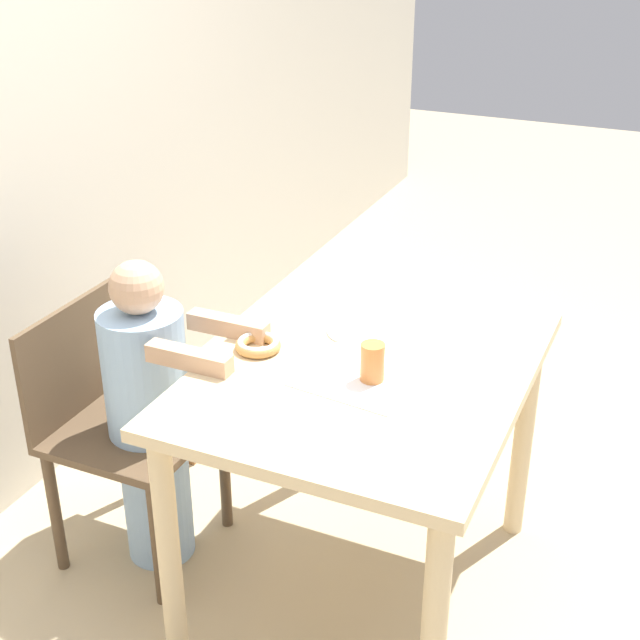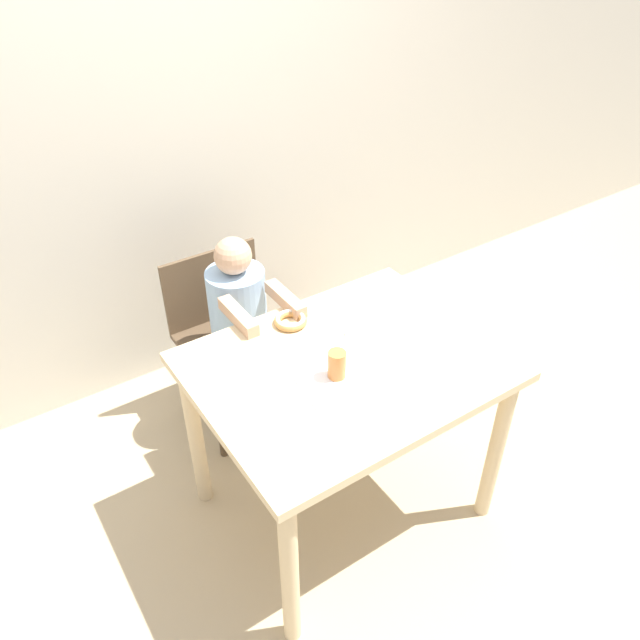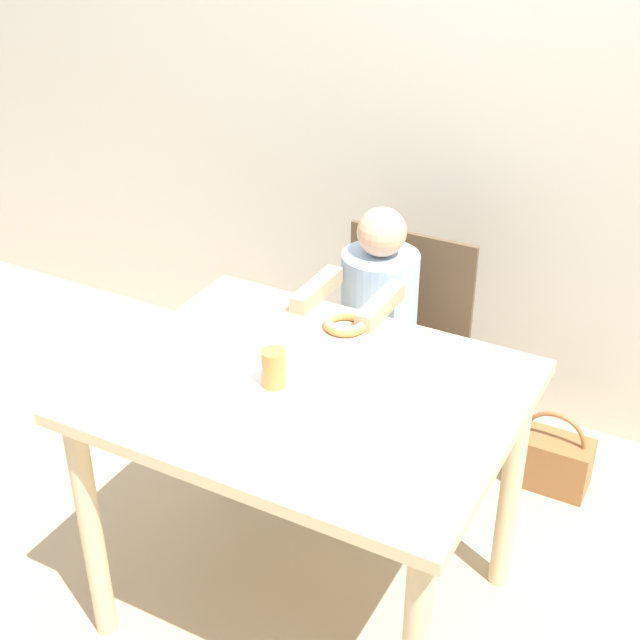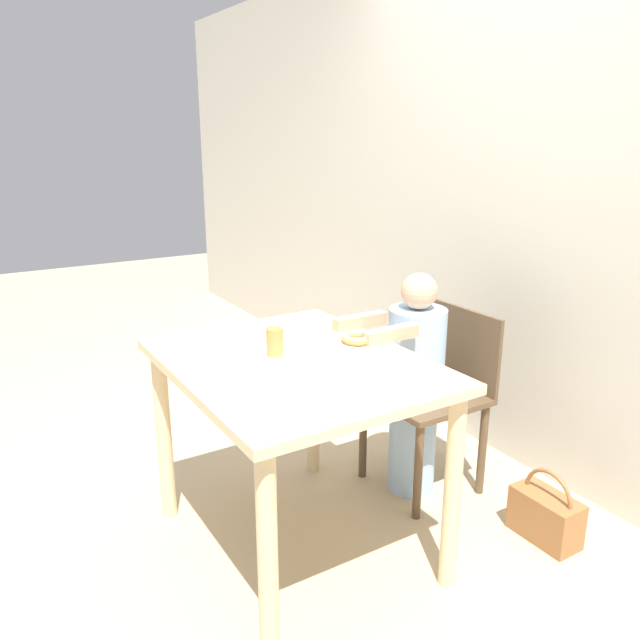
# 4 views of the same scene
# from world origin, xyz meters

# --- Properties ---
(ground_plane) EXTENTS (12.00, 12.00, 0.00)m
(ground_plane) POSITION_xyz_m (0.00, 0.00, 0.00)
(ground_plane) COLOR tan
(wall_back) EXTENTS (8.00, 0.05, 2.50)m
(wall_back) POSITION_xyz_m (0.00, 1.27, 1.25)
(wall_back) COLOR beige
(wall_back) RESTS_ON ground_plane
(dining_table) EXTENTS (1.04, 0.82, 0.77)m
(dining_table) POSITION_xyz_m (0.00, 0.00, 0.65)
(dining_table) COLOR beige
(dining_table) RESTS_ON ground_plane
(chair) EXTENTS (0.45, 0.43, 0.81)m
(chair) POSITION_xyz_m (-0.10, 0.76, 0.45)
(chair) COLOR brown
(chair) RESTS_ON ground_plane
(child_figure) EXTENTS (0.26, 0.47, 0.99)m
(child_figure) POSITION_xyz_m (-0.10, 0.64, 0.50)
(child_figure) COLOR #99BCE0
(child_figure) RESTS_ON ground_plane
(donut) EXTENTS (0.12, 0.12, 0.03)m
(donut) POSITION_xyz_m (-0.04, 0.30, 0.79)
(donut) COLOR tan
(donut) RESTS_ON dining_table
(napkin) EXTENTS (0.32, 0.32, 0.00)m
(napkin) POSITION_xyz_m (-0.06, -0.01, 0.77)
(napkin) COLOR white
(napkin) RESTS_ON dining_table
(handbag) EXTENTS (0.27, 0.14, 0.30)m
(handbag) POSITION_xyz_m (0.47, 0.86, 0.10)
(handbag) COLOR brown
(handbag) RESTS_ON ground_plane
(cup) EXTENTS (0.06, 0.06, 0.10)m
(cup) POSITION_xyz_m (-0.07, -0.04, 0.82)
(cup) COLOR orange
(cup) RESTS_ON dining_table
(plate) EXTENTS (0.16, 0.16, 0.01)m
(plate) POSITION_xyz_m (0.16, 0.10, 0.77)
(plate) COLOR white
(plate) RESTS_ON dining_table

